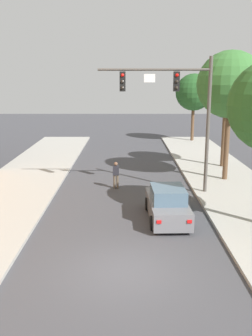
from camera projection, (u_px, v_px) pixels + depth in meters
ground_plane at (125, 271)px, 13.13m from camera, size 120.00×120.00×0.00m
traffic_signal_mast at (178, 100)px, 20.68m from camera, size 6.16×0.38×7.50m
car_lead_grey at (168, 205)px, 17.78m from camera, size 1.94×4.29×1.60m
pedestrian_crossing_road at (116, 174)px, 22.74m from camera, size 0.36×0.22×1.64m
street_tree_second at (231, 85)px, 23.21m from camera, size 4.12×4.12×8.03m
street_tree_third at (227, 93)px, 26.99m from camera, size 3.26×3.26×7.00m
street_tree_farthest at (194, 92)px, 38.82m from camera, size 3.75×3.75×6.85m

